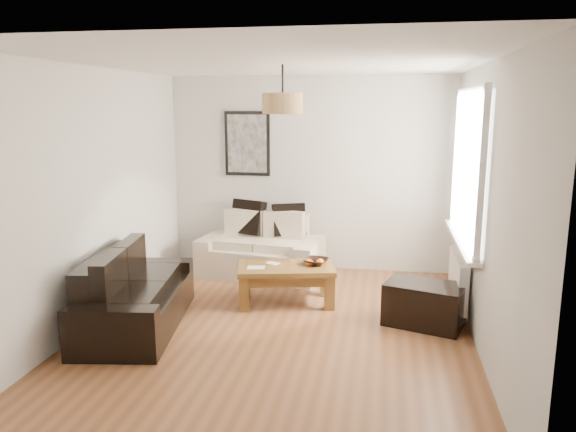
% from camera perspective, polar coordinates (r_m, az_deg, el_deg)
% --- Properties ---
extents(floor, '(4.50, 4.50, 0.00)m').
position_cam_1_polar(floor, '(5.62, -1.10, -11.78)').
color(floor, brown).
rests_on(floor, ground).
extents(ceiling, '(3.80, 4.50, 0.00)m').
position_cam_1_polar(ceiling, '(5.18, -1.21, 15.71)').
color(ceiling, white).
rests_on(ceiling, floor).
extents(wall_back, '(3.80, 0.04, 2.60)m').
position_cam_1_polar(wall_back, '(7.44, 2.24, 4.38)').
color(wall_back, silver).
rests_on(wall_back, floor).
extents(wall_front, '(3.80, 0.04, 2.60)m').
position_cam_1_polar(wall_front, '(3.12, -9.26, -5.75)').
color(wall_front, silver).
rests_on(wall_front, floor).
extents(wall_left, '(0.04, 4.50, 2.60)m').
position_cam_1_polar(wall_left, '(5.91, -19.54, 1.88)').
color(wall_left, silver).
rests_on(wall_left, floor).
extents(wall_right, '(0.04, 4.50, 2.60)m').
position_cam_1_polar(wall_right, '(5.22, 19.77, 0.67)').
color(wall_right, silver).
rests_on(wall_right, floor).
extents(window_bay, '(0.14, 1.90, 1.60)m').
position_cam_1_polar(window_bay, '(5.95, 18.33, 4.94)').
color(window_bay, white).
rests_on(window_bay, wall_right).
extents(radiator, '(0.10, 0.90, 0.52)m').
position_cam_1_polar(radiator, '(6.20, 17.26, -6.31)').
color(radiator, white).
rests_on(radiator, wall_right).
extents(poster, '(0.62, 0.04, 0.87)m').
position_cam_1_polar(poster, '(7.53, -4.24, 7.50)').
color(poster, black).
rests_on(poster, wall_back).
extents(pendant_shade, '(0.40, 0.40, 0.20)m').
position_cam_1_polar(pendant_shade, '(5.46, -0.56, 11.61)').
color(pendant_shade, tan).
rests_on(pendant_shade, ceiling).
extents(loveseat_cream, '(1.65, 1.03, 0.78)m').
position_cam_1_polar(loveseat_cream, '(7.26, -2.84, -3.14)').
color(loveseat_cream, beige).
rests_on(loveseat_cream, floor).
extents(sofa_leather, '(1.09, 1.82, 0.74)m').
position_cam_1_polar(sofa_leather, '(5.80, -15.52, -7.54)').
color(sofa_leather, black).
rests_on(sofa_leather, floor).
extents(coffee_table, '(1.18, 0.80, 0.44)m').
position_cam_1_polar(coffee_table, '(6.27, -0.19, -7.11)').
color(coffee_table, brown).
rests_on(coffee_table, floor).
extents(ottoman, '(0.88, 0.70, 0.44)m').
position_cam_1_polar(ottoman, '(5.85, 13.98, -8.87)').
color(ottoman, black).
rests_on(ottoman, floor).
extents(cushion_left, '(0.48, 0.30, 0.46)m').
position_cam_1_polar(cushion_left, '(7.41, -4.18, -0.13)').
color(cushion_left, black).
rests_on(cushion_left, loveseat_cream).
extents(cushion_right, '(0.45, 0.29, 0.43)m').
position_cam_1_polar(cushion_right, '(7.30, 0.10, -0.41)').
color(cushion_right, black).
rests_on(cushion_right, loveseat_cream).
extents(fruit_bowl, '(0.32, 0.32, 0.07)m').
position_cam_1_polar(fruit_bowl, '(6.25, 2.93, -4.74)').
color(fruit_bowl, black).
rests_on(fruit_bowl, coffee_table).
extents(orange_a, '(0.07, 0.07, 0.06)m').
position_cam_1_polar(orange_a, '(6.18, 2.37, -4.87)').
color(orange_a, '#F44C14').
rests_on(orange_a, fruit_bowl).
extents(orange_b, '(0.09, 0.09, 0.09)m').
position_cam_1_polar(orange_b, '(6.20, 3.36, -4.83)').
color(orange_b, orange).
rests_on(orange_b, fruit_bowl).
extents(orange_c, '(0.09, 0.09, 0.07)m').
position_cam_1_polar(orange_c, '(6.20, 2.11, -4.80)').
color(orange_c, orange).
rests_on(orange_c, fruit_bowl).
extents(papers, '(0.21, 0.16, 0.01)m').
position_cam_1_polar(papers, '(6.13, -3.35, -5.37)').
color(papers, silver).
rests_on(papers, coffee_table).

